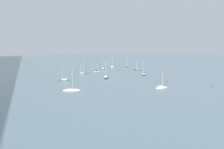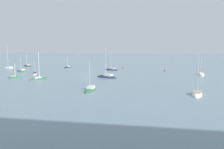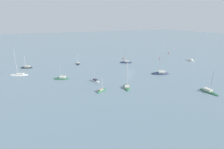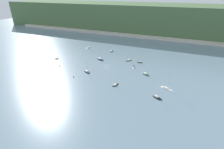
# 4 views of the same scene
# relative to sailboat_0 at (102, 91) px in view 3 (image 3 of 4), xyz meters

# --- Properties ---
(ground_plane) EXTENTS (600.00, 600.00, 0.00)m
(ground_plane) POSITION_rel_sailboat_0_xyz_m (-22.49, -16.67, -0.07)
(ground_plane) COLOR slate
(sailboat_0) EXTENTS (4.94, 3.30, 6.21)m
(sailboat_0) POSITION_rel_sailboat_0_xyz_m (0.00, 0.00, 0.00)
(sailboat_0) COLOR #2D6647
(sailboat_0) RESTS_ON ground_plane
(sailboat_1) EXTENTS (5.63, 7.78, 10.42)m
(sailboat_1) POSITION_rel_sailboat_0_xyz_m (-9.93, 1.00, 0.02)
(sailboat_1) COLOR #2D6647
(sailboat_1) RESTS_ON ground_plane
(sailboat_2) EXTENTS (2.51, 7.55, 8.68)m
(sailboat_2) POSITION_rel_sailboat_0_xyz_m (-33.55, 17.74, 0.06)
(sailboat_2) COLOR #2D6647
(sailboat_2) RESTS_ON ground_plane
(sailboat_3) EXTENTS (3.72, 6.11, 6.45)m
(sailboat_3) POSITION_rel_sailboat_0_xyz_m (-3.77, -43.16, 0.01)
(sailboat_3) COLOR black
(sailboat_3) RESTS_ON ground_plane
(sailboat_4) EXTENTS (2.45, 6.67, 8.43)m
(sailboat_4) POSITION_rel_sailboat_0_xyz_m (-69.26, -20.63, 0.04)
(sailboat_4) COLOR white
(sailboat_4) RESTS_ON ground_plane
(sailboat_5) EXTENTS (8.94, 5.91, 11.82)m
(sailboat_5) POSITION_rel_sailboat_0_xyz_m (-33.11, -6.95, 0.05)
(sailboat_5) COLOR #232D4C
(sailboat_5) RESTS_ON ground_plane
(sailboat_7) EXTENTS (3.14, 5.60, 6.14)m
(sailboat_7) POSITION_rel_sailboat_0_xyz_m (-1.76, -11.34, 0.04)
(sailboat_7) COLOR silver
(sailboat_7) RESTS_ON ground_plane
(sailboat_8) EXTENTS (9.08, 6.00, 12.72)m
(sailboat_8) POSITION_rel_sailboat_0_xyz_m (26.70, -34.83, 0.03)
(sailboat_8) COLOR white
(sailboat_8) RESTS_ON ground_plane
(sailboat_9) EXTENTS (7.73, 5.88, 10.50)m
(sailboat_9) POSITION_rel_sailboat_0_xyz_m (-30.34, -33.61, 0.01)
(sailboat_9) COLOR #232D4C
(sailboat_9) RESTS_ON ground_plane
(sailboat_10) EXTENTS (6.78, 4.62, 7.43)m
(sailboat_10) POSITION_rel_sailboat_0_xyz_m (23.14, -47.16, 0.05)
(sailboat_10) COLOR black
(sailboat_10) RESTS_ON ground_plane
(sailboat_11) EXTENTS (7.18, 5.09, 7.46)m
(sailboat_11) POSITION_rel_sailboat_0_xyz_m (10.03, -20.36, 0.03)
(sailboat_11) COLOR #2D6647
(sailboat_11) RESTS_ON ground_plane
(mooring_buoy_0) EXTENTS (0.72, 0.72, 0.72)m
(mooring_buoy_0) POSITION_rel_sailboat_0_xyz_m (-74.72, -44.92, 0.29)
(mooring_buoy_0) COLOR red
(mooring_buoy_0) RESTS_ON ground_plane
(mooring_buoy_1) EXTENTS (0.77, 0.77, 0.77)m
(mooring_buoy_1) POSITION_rel_sailboat_0_xyz_m (-55.85, -32.96, 0.31)
(mooring_buoy_1) COLOR red
(mooring_buoy_1) RESTS_ON ground_plane
(mooring_buoy_2) EXTENTS (0.71, 0.71, 0.71)m
(mooring_buoy_2) POSITION_rel_sailboat_0_xyz_m (-34.61, -44.36, 0.28)
(mooring_buoy_2) COLOR red
(mooring_buoy_2) RESTS_ON ground_plane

